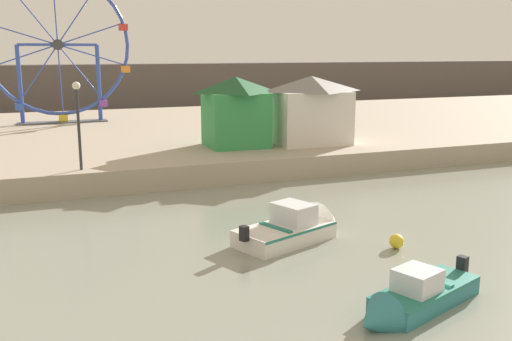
# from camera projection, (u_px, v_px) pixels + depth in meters

# --- Properties ---
(quay_promenade) EXTENTS (110.00, 25.42, 1.02)m
(quay_promenade) POSITION_uv_depth(u_px,v_px,m) (123.00, 137.00, 36.02)
(quay_promenade) COLOR tan
(quay_promenade) RESTS_ON ground_plane
(distant_town_skyline) EXTENTS (140.00, 3.00, 4.40)m
(distant_town_skyline) POSITION_uv_depth(u_px,v_px,m) (84.00, 87.00, 57.87)
(distant_town_skyline) COLOR #564C47
(distant_town_skyline) RESTS_ON ground_plane
(motorboat_teal_painted) EXTENTS (4.05, 2.35, 1.26)m
(motorboat_teal_painted) POSITION_uv_depth(u_px,v_px,m) (411.00, 299.00, 13.14)
(motorboat_teal_painted) COLOR teal
(motorboat_teal_painted) RESTS_ON ground_plane
(motorboat_white_red_stripe) EXTENTS (4.22, 2.82, 1.63)m
(motorboat_white_red_stripe) POSITION_uv_depth(u_px,v_px,m) (300.00, 226.00, 18.40)
(motorboat_white_red_stripe) COLOR silver
(motorboat_white_red_stripe) RESTS_ON ground_plane
(ferris_wheel_blue_frame) EXTENTS (9.30, 1.20, 9.78)m
(ferris_wheel_blue_frame) POSITION_uv_depth(u_px,v_px,m) (58.00, 48.00, 38.16)
(ferris_wheel_blue_frame) COLOR #334CA8
(ferris_wheel_blue_frame) RESTS_ON quay_promenade
(carnival_booth_green_kiosk) EXTENTS (3.31, 3.10, 3.50)m
(carnival_booth_green_kiosk) POSITION_uv_depth(u_px,v_px,m) (236.00, 111.00, 29.24)
(carnival_booth_green_kiosk) COLOR #33934C
(carnival_booth_green_kiosk) RESTS_ON quay_promenade
(carnival_booth_white_ticket) EXTENTS (4.21, 3.28, 3.50)m
(carnival_booth_white_ticket) POSITION_uv_depth(u_px,v_px,m) (311.00, 109.00, 30.16)
(carnival_booth_white_ticket) COLOR silver
(carnival_booth_white_ticket) RESTS_ON quay_promenade
(promenade_lamp_near) EXTENTS (0.32, 0.32, 3.58)m
(promenade_lamp_near) POSITION_uv_depth(u_px,v_px,m) (78.00, 112.00, 23.34)
(promenade_lamp_near) COLOR #2D2D33
(promenade_lamp_near) RESTS_ON quay_promenade
(mooring_buoy_orange) EXTENTS (0.44, 0.44, 0.44)m
(mooring_buoy_orange) POSITION_uv_depth(u_px,v_px,m) (397.00, 241.00, 17.41)
(mooring_buoy_orange) COLOR yellow
(mooring_buoy_orange) RESTS_ON ground_plane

